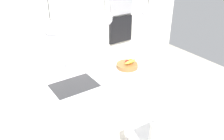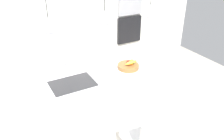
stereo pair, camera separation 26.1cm
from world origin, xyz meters
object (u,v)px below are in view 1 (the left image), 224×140
(oven, at_px, (120,29))
(chair_near, at_px, (154,138))
(microwave, at_px, (121,6))
(fruit_bowl, at_px, (128,65))

(oven, xyz_separation_m, chair_near, (-1.36, -2.55, -0.34))
(microwave, relative_size, chair_near, 0.59)
(microwave, distance_m, chair_near, 3.01)
(microwave, xyz_separation_m, chair_near, (-1.36, -2.55, -0.84))
(fruit_bowl, bearing_deg, oven, 57.30)
(fruit_bowl, height_order, microwave, microwave)
(microwave, height_order, oven, microwave)
(fruit_bowl, relative_size, microwave, 0.57)
(microwave, height_order, chair_near, microwave)
(microwave, bearing_deg, chair_near, -118.16)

